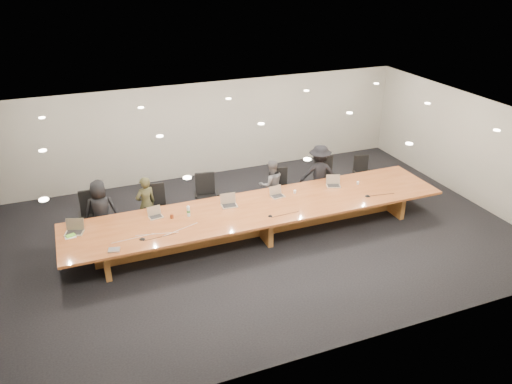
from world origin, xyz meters
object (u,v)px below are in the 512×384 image
(laptop_e, at_px, (334,181))
(water_bottle, at_px, (188,211))
(chair_right, at_px, (325,179))
(person_c, at_px, (271,185))
(laptop_a, at_px, (73,227))
(laptop_d, at_px, (278,192))
(av_box, at_px, (114,250))
(mic_center, at_px, (270,216))
(paper_cup_near, at_px, (295,192))
(mic_left, at_px, (142,239))
(conference_table, at_px, (261,215))
(chair_far_right, at_px, (363,174))
(chair_left, at_px, (156,208))
(chair_mid_right, at_px, (281,189))
(person_b, at_px, (146,204))
(mic_right, at_px, (368,196))
(person_d, at_px, (319,174))
(person_a, at_px, (101,211))
(laptop_b, at_px, (155,213))
(paper_cup_far, at_px, (358,183))
(chair_far_left, at_px, (93,216))
(amber_mug, at_px, (172,216))
(laptop_c, at_px, (229,201))
(chair_mid_left, at_px, (207,197))

(laptop_e, distance_m, water_bottle, 3.82)
(chair_right, distance_m, person_c, 1.58)
(chair_right, bearing_deg, laptop_a, -158.17)
(laptop_d, xyz_separation_m, av_box, (-4.01, -1.03, -0.11))
(laptop_e, height_order, mic_center, laptop_e)
(paper_cup_near, distance_m, mic_left, 3.97)
(laptop_d, xyz_separation_m, laptop_e, (1.56, 0.03, 0.01))
(conference_table, xyz_separation_m, chair_far_right, (3.60, 1.26, -0.02))
(paper_cup_near, bearing_deg, chair_left, 166.01)
(chair_mid_right, xyz_separation_m, av_box, (-4.46, -1.85, 0.24))
(laptop_a, xyz_separation_m, laptop_d, (4.70, 0.03, -0.02))
(person_b, relative_size, mic_right, 10.42)
(person_d, bearing_deg, chair_mid_right, 17.54)
(chair_left, relative_size, person_a, 0.77)
(laptop_b, relative_size, mic_left, 2.34)
(person_c, xyz_separation_m, paper_cup_far, (2.00, -0.95, 0.11))
(paper_cup_far, relative_size, mic_left, 0.59)
(paper_cup_far, bearing_deg, person_b, 169.31)
(chair_left, xyz_separation_m, person_a, (-1.27, 0.00, 0.17))
(chair_far_left, height_order, water_bottle, chair_far_left)
(chair_far_left, bearing_deg, chair_mid_right, -0.52)
(chair_left, xyz_separation_m, person_b, (-0.23, 0.05, 0.12))
(conference_table, height_order, mic_left, mic_left)
(laptop_e, bearing_deg, person_a, -167.62)
(mic_right, bearing_deg, person_d, 107.38)
(chair_left, relative_size, paper_cup_near, 13.73)
(person_a, bearing_deg, amber_mug, 152.49)
(laptop_b, relative_size, laptop_d, 0.95)
(chair_left, relative_size, av_box, 5.11)
(chair_left, relative_size, person_d, 0.72)
(person_d, bearing_deg, laptop_a, 26.44)
(conference_table, distance_m, person_c, 1.44)
(laptop_c, distance_m, amber_mug, 1.39)
(mic_right, bearing_deg, mic_left, -179.80)
(laptop_a, bearing_deg, chair_right, 25.85)
(mic_left, bearing_deg, laptop_b, 61.77)
(person_c, distance_m, person_d, 1.37)
(chair_far_right, bearing_deg, laptop_d, -151.16)
(chair_mid_left, xyz_separation_m, person_b, (-1.52, -0.08, 0.11))
(chair_mid_right, xyz_separation_m, amber_mug, (-3.09, -0.95, 0.27))
(person_c, height_order, laptop_e, person_c)
(person_a, distance_m, person_d, 5.63)
(laptop_a, height_order, laptop_c, laptop_a)
(conference_table, bearing_deg, chair_left, 152.00)
(conference_table, height_order, mic_right, mic_right)
(laptop_c, relative_size, mic_center, 3.38)
(person_c, height_order, paper_cup_near, person_c)
(chair_mid_right, bearing_deg, amber_mug, -152.76)
(paper_cup_far, bearing_deg, chair_far_right, 51.19)
(person_d, height_order, av_box, person_d)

